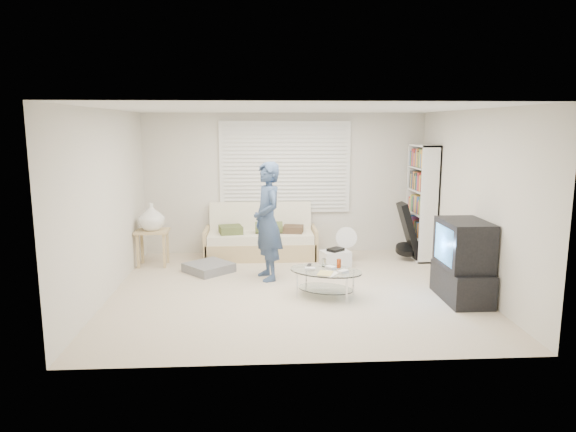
{
  "coord_description": "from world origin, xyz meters",
  "views": [
    {
      "loc": [
        -0.48,
        -6.9,
        2.29
      ],
      "look_at": [
        -0.06,
        0.3,
        1.01
      ],
      "focal_mm": 32.0,
      "sensor_mm": 36.0,
      "label": 1
    }
  ],
  "objects": [
    {
      "name": "room_shell",
      "position": [
        0.0,
        0.48,
        1.63
      ],
      "size": [
        5.02,
        4.52,
        2.51
      ],
      "color": "beige",
      "rests_on": "ground"
    },
    {
      "name": "tv_unit",
      "position": [
        2.2,
        -0.51,
        0.52
      ],
      "size": [
        0.54,
        0.98,
        1.07
      ],
      "color": "black",
      "rests_on": "ground"
    },
    {
      "name": "standing_person",
      "position": [
        -0.35,
        0.57,
        0.88
      ],
      "size": [
        0.59,
        0.74,
        1.76
      ],
      "primitive_type": "imported",
      "rotation": [
        0.0,
        0.0,
        -1.27
      ],
      "color": "navy",
      "rests_on": "ground"
    },
    {
      "name": "window_blinds",
      "position": [
        0.0,
        2.2,
        1.55
      ],
      "size": [
        2.32,
        0.08,
        1.62
      ],
      "color": "silver",
      "rests_on": "ground"
    },
    {
      "name": "floor_fan",
      "position": [
        0.99,
        1.5,
        0.35
      ],
      "size": [
        0.37,
        0.24,
        0.6
      ],
      "color": "white",
      "rests_on": "ground"
    },
    {
      "name": "ground",
      "position": [
        0.0,
        0.0,
        0.0
      ],
      "size": [
        5.0,
        5.0,
        0.0
      ],
      "primitive_type": "plane",
      "color": "#B9A790",
      "rests_on": "ground"
    },
    {
      "name": "futon_sofa",
      "position": [
        -0.45,
        1.87,
        0.31
      ],
      "size": [
        1.93,
        0.78,
        0.94
      ],
      "color": "tan",
      "rests_on": "ground"
    },
    {
      "name": "guitar_case",
      "position": [
        2.07,
        1.52,
        0.44
      ],
      "size": [
        0.41,
        0.37,
        0.97
      ],
      "color": "black",
      "rests_on": "ground"
    },
    {
      "name": "side_table",
      "position": [
        -2.22,
        1.42,
        0.77
      ],
      "size": [
        0.53,
        0.42,
        1.04
      ],
      "color": "tan",
      "rests_on": "ground"
    },
    {
      "name": "bookshelf",
      "position": [
        2.32,
        1.67,
        0.98
      ],
      "size": [
        0.31,
        0.83,
        1.96
      ],
      "color": "white",
      "rests_on": "ground"
    },
    {
      "name": "coffee_table",
      "position": [
        0.42,
        -0.29,
        0.3
      ],
      "size": [
        1.15,
        0.97,
        0.49
      ],
      "color": "silver",
      "rests_on": "ground"
    },
    {
      "name": "grey_floor_pillow",
      "position": [
        -1.27,
        0.99,
        0.07
      ],
      "size": [
        0.87,
        0.87,
        0.14
      ],
      "primitive_type": "cube",
      "rotation": [
        0.0,
        0.0,
        0.72
      ],
      "color": "slate",
      "rests_on": "ground"
    },
    {
      "name": "storage_bin",
      "position": [
        0.76,
        1.15,
        0.14
      ],
      "size": [
        0.52,
        0.42,
        0.31
      ],
      "color": "white",
      "rests_on": "ground"
    }
  ]
}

